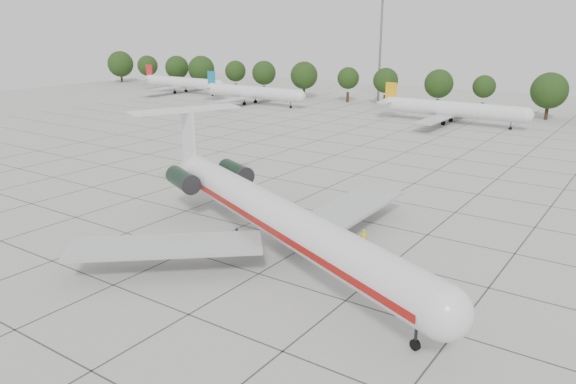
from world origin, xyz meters
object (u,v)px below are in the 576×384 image
at_px(main_airliner, 267,211).
at_px(bg_airliner_a, 182,83).
at_px(bg_airliner_c, 452,109).
at_px(bg_airliner_b, 252,93).
at_px(floodlight_mast, 381,43).
at_px(ground_crew, 363,237).

distance_m(main_airliner, bg_airliner_a, 118.04).
bearing_deg(bg_airliner_c, main_airliner, -83.48).
distance_m(bg_airliner_b, floodlight_mast, 34.62).
xyz_separation_m(bg_airliner_b, bg_airliner_c, (49.54, 0.72, 0.00)).
xyz_separation_m(main_airliner, bg_airliner_c, (-8.26, 72.27, -0.71)).
distance_m(ground_crew, bg_airliner_c, 68.30).
xyz_separation_m(ground_crew, bg_airliner_b, (-64.46, 65.89, 2.14)).
distance_m(main_airliner, bg_airliner_b, 91.98).
bearing_deg(main_airliner, bg_airliner_b, 153.24).
bearing_deg(bg_airliner_b, bg_airliner_a, 167.68).
height_order(ground_crew, bg_airliner_c, bg_airliner_c).
bearing_deg(ground_crew, floodlight_mast, -85.79).
xyz_separation_m(bg_airliner_a, bg_airliner_c, (80.13, -5.96, 0.00)).
distance_m(ground_crew, bg_airliner_a, 119.60).
height_order(main_airliner, bg_airliner_a, main_airliner).
height_order(main_airliner, bg_airliner_c, main_airliner).
bearing_deg(floodlight_mast, ground_crew, -64.86).
height_order(ground_crew, floodlight_mast, floodlight_mast).
relative_size(bg_airliner_b, bg_airliner_c, 1.00).
xyz_separation_m(main_airliner, floodlight_mast, (-35.47, 95.44, 10.66)).
bearing_deg(floodlight_mast, bg_airliner_c, -40.40).
relative_size(main_airliner, bg_airliner_c, 1.48).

